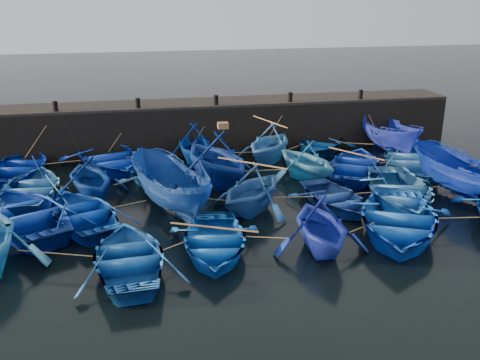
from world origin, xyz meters
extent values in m
plane|color=black|center=(0.00, 0.00, 0.00)|extent=(120.00, 120.00, 0.00)
cube|color=black|center=(0.00, 10.50, 1.25)|extent=(26.00, 2.50, 2.50)
cube|color=black|center=(0.00, 10.50, 2.56)|extent=(26.00, 2.50, 0.12)
cylinder|color=black|center=(-8.00, 9.60, 2.87)|extent=(0.24, 0.24, 0.50)
cylinder|color=black|center=(-4.00, 9.60, 2.87)|extent=(0.24, 0.24, 0.50)
cylinder|color=black|center=(0.00, 9.60, 2.87)|extent=(0.24, 0.24, 0.50)
cylinder|color=black|center=(4.00, 9.60, 2.87)|extent=(0.24, 0.24, 0.50)
cylinder|color=black|center=(8.00, 9.60, 2.87)|extent=(0.24, 0.24, 0.50)
imported|color=navy|center=(-9.58, 7.52, 0.51)|extent=(4.26, 5.43, 1.03)
imported|color=#062895|center=(-5.61, 7.88, 0.59)|extent=(5.67, 6.69, 1.18)
imported|color=navy|center=(-1.38, 7.84, 1.05)|extent=(3.48, 4.03, 2.10)
imported|color=blue|center=(2.38, 7.56, 1.02)|extent=(5.06, 5.14, 2.05)
imported|color=navy|center=(5.37, 8.50, 0.46)|extent=(5.27, 5.46, 0.92)
imported|color=#1A2CA5|center=(9.01, 7.71, 0.97)|extent=(2.25, 5.12, 1.93)
imported|color=#235E9C|center=(-8.58, 4.51, 0.51)|extent=(3.69, 5.05, 1.03)
imported|color=navy|center=(-6.16, 4.01, 0.99)|extent=(4.24, 4.58, 1.98)
imported|color=blue|center=(-3.13, 4.88, 0.45)|extent=(5.02, 5.35, 0.90)
imported|color=navy|center=(-0.75, 4.77, 1.29)|extent=(5.62, 6.02, 2.57)
imported|color=#3382C6|center=(3.37, 4.60, 0.98)|extent=(4.34, 4.63, 1.95)
imported|color=#0B2D9A|center=(5.81, 4.72, 0.52)|extent=(5.65, 6.14, 1.04)
imported|color=#3275C5|center=(8.70, 4.64, 0.58)|extent=(5.52, 6.55, 1.16)
imported|color=#0A309A|center=(-8.33, 1.55, 0.57)|extent=(6.02, 6.72, 1.15)
imported|color=#043495|center=(-6.31, 1.45, 0.48)|extent=(4.82, 5.56, 0.97)
imported|color=navy|center=(-3.06, 2.01, 1.03)|extent=(3.76, 5.67, 2.05)
imported|color=#215390|center=(0.09, 1.35, 1.00)|extent=(4.98, 5.01, 2.00)
imported|color=navy|center=(3.47, 1.13, 0.43)|extent=(3.61, 4.55, 0.85)
imported|color=#3175CC|center=(6.22, 1.10, 0.57)|extent=(5.09, 6.24, 1.13)
imported|color=navy|center=(8.95, 1.22, 0.99)|extent=(3.38, 5.46, 1.98)
imported|color=#134E98|center=(-4.62, -2.42, 0.48)|extent=(3.62, 4.86, 0.97)
imported|color=#0D50B7|center=(-1.88, -1.84, 0.46)|extent=(3.84, 4.91, 0.93)
imported|color=#142799|center=(1.63, -2.34, 0.98)|extent=(3.33, 3.82, 1.95)
imported|color=blue|center=(4.75, -1.67, 0.60)|extent=(6.20, 6.97, 1.20)
cube|color=brown|center=(-0.45, 4.77, 2.70)|extent=(0.45, 0.39, 0.26)
cylinder|color=tan|center=(-7.59, 7.70, 0.55)|extent=(2.17, 0.40, 0.04)
cylinder|color=tan|center=(-3.50, 7.86, 0.55)|extent=(2.43, 0.09, 0.04)
cylinder|color=tan|center=(0.50, 7.70, 0.55)|extent=(1.97, 0.31, 0.04)
cylinder|color=tan|center=(3.88, 8.03, 0.55)|extent=(1.22, 0.97, 0.04)
cylinder|color=tan|center=(7.19, 8.10, 0.55)|extent=(1.85, 0.82, 0.04)
cylinder|color=tan|center=(-7.37, 4.26, 0.55)|extent=(0.64, 0.52, 0.04)
cylinder|color=tan|center=(-4.65, 4.45, 0.55)|extent=(1.26, 0.90, 0.04)
cylinder|color=tan|center=(-1.94, 4.82, 0.55)|extent=(0.59, 0.15, 0.04)
cylinder|color=tan|center=(1.31, 4.68, 0.55)|extent=(2.32, 0.21, 0.04)
cylinder|color=tan|center=(4.59, 4.66, 0.55)|extent=(0.65, 0.16, 0.04)
cylinder|color=tan|center=(7.25, 4.68, 0.55)|extent=(1.10, 0.11, 0.04)
cylinder|color=tan|center=(-7.32, 1.50, 0.55)|extent=(0.23, 0.13, 0.04)
cylinder|color=tan|center=(-4.69, 1.73, 0.55)|extent=(1.46, 0.59, 0.04)
cylinder|color=tan|center=(-1.48, 1.68, 0.55)|extent=(1.37, 0.69, 0.04)
cylinder|color=tan|center=(1.78, 1.24, 0.55)|extent=(1.58, 0.26, 0.04)
cylinder|color=tan|center=(4.84, 1.12, 0.55)|extent=(0.95, 0.06, 0.04)
cylinder|color=tan|center=(7.58, 1.16, 0.55)|extent=(0.94, 0.15, 0.04)
cylinder|color=tan|center=(-6.80, -1.93, 0.55)|extent=(2.57, 1.00, 0.04)
cylinder|color=tan|center=(-3.25, -2.13, 0.55)|extent=(0.96, 0.61, 0.04)
cylinder|color=tan|center=(-0.13, -2.09, 0.55)|extent=(1.71, 0.53, 0.04)
cylinder|color=tan|center=(3.19, -2.01, 0.55)|extent=(1.34, 0.70, 0.04)
cylinder|color=tan|center=(6.92, -1.85, 0.55)|extent=(2.56, 0.39, 0.04)
cylinder|color=tan|center=(-8.79, 9.11, 1.58)|extent=(1.62, 0.82, 2.09)
cylinder|color=tan|center=(-4.81, 9.29, 1.58)|extent=(1.65, 0.46, 2.09)
cylinder|color=tan|center=(-0.69, 9.27, 1.58)|extent=(1.42, 0.51, 2.09)
cylinder|color=tan|center=(3.19, 9.13, 1.58)|extent=(1.66, 0.79, 2.09)
cylinder|color=tan|center=(4.69, 9.60, 1.58)|extent=(1.41, 0.24, 2.09)
cylinder|color=tan|center=(8.51, 9.20, 1.58)|extent=(1.06, 0.64, 2.09)
cylinder|color=#99724C|center=(2.38, 7.56, 2.08)|extent=(1.08, 2.84, 0.06)
cylinder|color=#99724C|center=(5.81, 4.72, 1.07)|extent=(1.77, 2.49, 0.06)
cylinder|color=#99724C|center=(0.09, 1.35, 2.03)|extent=(2.34, 1.97, 0.06)
cylinder|color=#99724C|center=(-1.88, -1.84, 0.96)|extent=(2.74, 1.32, 0.06)
camera|label=1|loc=(-4.13, -17.61, 8.32)|focal=40.00mm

